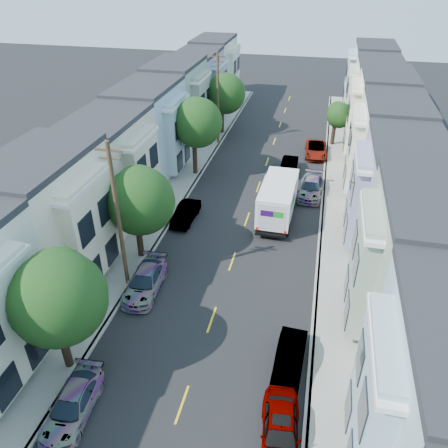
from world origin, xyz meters
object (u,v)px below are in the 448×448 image
Objects in this scene: tree_d at (197,123)px; parked_left_c at (145,282)px; parked_right_c at (311,188)px; parked_left_d at (186,214)px; parked_right_b at (289,360)px; tree_c at (139,201)px; utility_pole_far at (218,99)px; parked_right_d at (316,150)px; tree_b at (57,299)px; fedex_truck at (278,199)px; parked_left_b at (72,405)px; lead_sedan at (289,166)px; tree_far_r at (338,116)px; tree_e at (225,94)px; utility_pole_near at (118,219)px; parked_right_a at (280,431)px.

parked_left_c is (1.40, -17.75, -4.60)m from tree_d.
parked_left_d is at bearing -141.96° from parked_right_c.
tree_d is at bearing 101.01° from parked_left_d.
parked_left_c is 10.70m from parked_right_b.
parked_right_c is (11.20, 12.40, -3.94)m from tree_c.
parked_right_d is (11.20, -1.19, -4.48)m from utility_pole_far.
parked_left_c is (1.40, -3.46, -3.95)m from tree_c.
tree_b is 1.48× the size of parked_right_c.
fedex_truck is 1.57× the size of parked_left_b.
parked_right_c reaches higher than parked_right_d.
tree_c is at bearing -115.53° from lead_sedan.
tree_b reaches higher than lead_sedan.
tree_c is at bearing -129.09° from parked_right_c.
parked_left_c is 0.98× the size of parked_right_c.
tree_far_r is at bearing 68.36° from parked_left_b.
tree_e is at bearing 132.15° from parked_right_c.
utility_pole_far reaches higher than parked_right_b.
tree_far_r is 33.10m from parked_right_b.
utility_pole_near is 1.00× the size of utility_pole_far.
parked_left_b is (1.40, -2.57, -4.19)m from tree_b.
tree_b reaches higher than parked_right_a.
tree_far_r reaches higher than parked_right_a.
fedex_truck is 1.48× the size of parked_right_a.
tree_e is at bearing 90.00° from tree_c.
utility_pole_near is at bearing -117.14° from parked_right_d.
parked_left_d is 20.03m from parked_right_a.
parked_right_c reaches higher than parked_right_b.
parked_left_c is at bearing -114.15° from parked_right_d.
parked_right_a is at bearing 0.49° from parked_left_b.
fedex_truck is at bearing 64.06° from tree_b.
tree_far_r is at bearing 60.94° from parked_left_d.
parked_left_b is 0.89× the size of parked_right_c.
tree_b is 34.04m from parked_right_d.
parked_left_d is at bearing -124.11° from parked_right_d.
utility_pole_near is 2.30× the size of parked_left_b.
utility_pole_near is at bearing -90.00° from tree_e.
fedex_truck reaches higher than parked_left_b.
parked_left_c is 1.16× the size of parked_right_b.
tree_b is 0.72× the size of utility_pole_far.
tree_e is 1.66× the size of parked_left_b.
parked_left_b is at bearing 179.03° from parked_right_a.
tree_b is 25.57m from parked_right_c.
tree_e is at bearing 134.83° from lead_sedan.
lead_sedan is (8.74, 2.39, -4.62)m from tree_d.
parked_left_b is at bearing -81.73° from utility_pole_near.
parked_right_b is at bearing 84.16° from parked_right_a.
tree_c is 26.16m from tree_e.
parked_left_b is (1.40, -12.78, -4.01)m from tree_c.
utility_pole_near is at bearing -97.25° from parked_left_d.
tree_b is at bearing -104.82° from parked_left_c.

